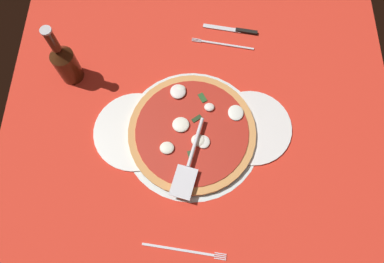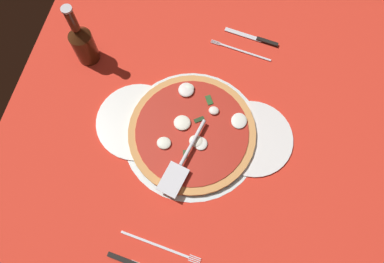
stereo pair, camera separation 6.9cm
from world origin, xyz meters
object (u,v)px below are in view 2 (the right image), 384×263
(pizza, at_px, (192,131))
(place_setting_near, at_px, (249,45))
(beer_bottle, at_px, (82,42))
(dinner_plate_left, at_px, (252,138))
(place_setting_far, at_px, (150,257))
(pizza_server, at_px, (183,161))
(dinner_plate_right, at_px, (138,121))

(pizza, xyz_separation_m, place_setting_near, (-0.11, -0.33, -0.01))
(beer_bottle, bearing_deg, pizza, 154.20)
(dinner_plate_left, height_order, pizza, pizza)
(pizza, bearing_deg, place_setting_far, 84.64)
(pizza, distance_m, pizza_server, 0.10)
(place_setting_near, relative_size, beer_bottle, 0.99)
(place_setting_far, bearing_deg, dinner_plate_right, 117.40)
(dinner_plate_left, xyz_separation_m, pizza, (0.17, 0.02, 0.01))
(place_setting_far, bearing_deg, dinner_plate_left, 68.41)
(pizza, height_order, place_setting_far, pizza)
(pizza_server, relative_size, place_setting_far, 1.00)
(pizza, xyz_separation_m, beer_bottle, (0.37, -0.18, 0.06))
(dinner_plate_right, xyz_separation_m, pizza, (-0.16, -0.00, 0.01))
(dinner_plate_left, height_order, pizza_server, pizza_server)
(pizza_server, bearing_deg, place_setting_near, 179.46)
(dinner_plate_right, height_order, pizza, pizza)
(dinner_plate_left, bearing_deg, pizza, 6.69)
(place_setting_near, bearing_deg, beer_bottle, 26.46)
(dinner_plate_right, xyz_separation_m, place_setting_near, (-0.27, -0.33, -0.00))
(pizza_server, distance_m, place_setting_near, 0.44)
(place_setting_near, height_order, place_setting_far, same)
(pizza, height_order, beer_bottle, beer_bottle)
(dinner_plate_right, bearing_deg, pizza, -179.85)
(place_setting_near, xyz_separation_m, place_setting_far, (0.14, 0.68, 0.00))
(dinner_plate_right, xyz_separation_m, beer_bottle, (0.20, -0.18, 0.08))
(pizza_server, bearing_deg, beer_bottle, -112.61)
(dinner_plate_right, distance_m, beer_bottle, 0.28)
(place_setting_far, bearing_deg, place_setting_near, 85.31)
(place_setting_far, bearing_deg, pizza, 91.85)
(pizza, distance_m, beer_bottle, 0.41)
(dinner_plate_right, height_order, pizza_server, pizza_server)
(dinner_plate_right, bearing_deg, pizza_server, 148.54)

